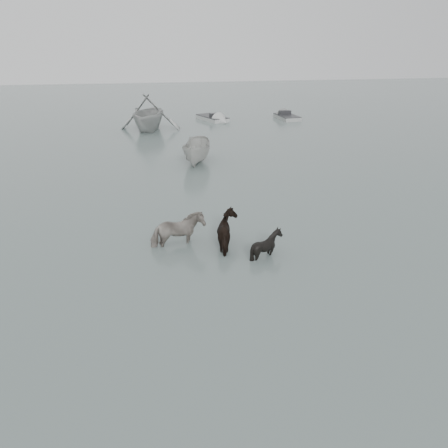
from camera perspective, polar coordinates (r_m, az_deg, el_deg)
The scene contains 8 objects.
ground at distance 14.96m, azimuth -0.58°, elevation -6.01°, with size 140.00×140.00×0.00m, color #556562.
pony_pinto at distance 16.43m, azimuth -6.14°, elevation -0.07°, with size 0.92×2.01×1.70m, color black.
pony_dark at distance 16.32m, azimuth 0.79°, elevation -0.35°, with size 1.55×1.33×1.57m, color black.
pony_black at distance 15.71m, azimuth 5.59°, elevation -1.93°, with size 1.07×1.20×1.32m, color black.
rowboat_trail at distance 38.74m, azimuth -9.84°, elevation 14.31°, with size 5.24×6.08×3.20m, color #AAACAA.
boat_small at distance 27.84m, azimuth -3.53°, elevation 9.59°, with size 1.57×4.17×1.61m, color #B4B4AF.
skiff_port at distance 44.38m, azimuth 8.24°, elevation 13.89°, with size 4.61×1.60×0.75m, color #999B98, non-canonical shape.
skiff_mid at distance 43.41m, azimuth -1.53°, elevation 13.90°, with size 5.17×1.60×0.75m, color #ABAEAB, non-canonical shape.
Camera 1 is at (-2.22, -12.88, 7.26)m, focal length 35.00 mm.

